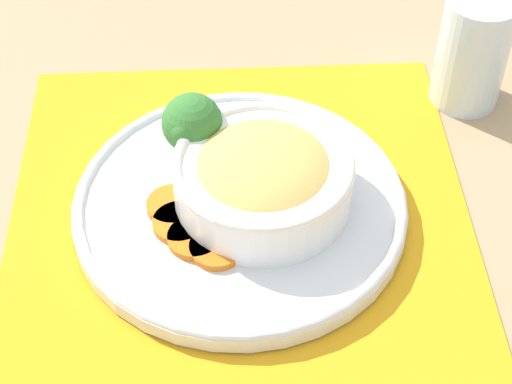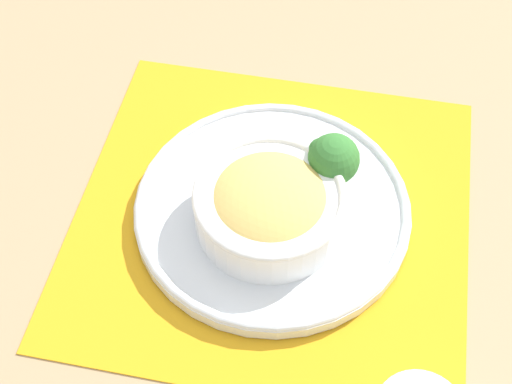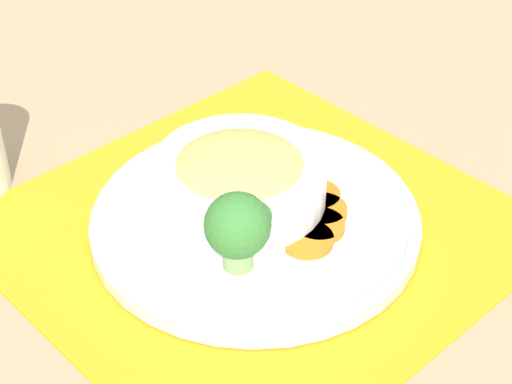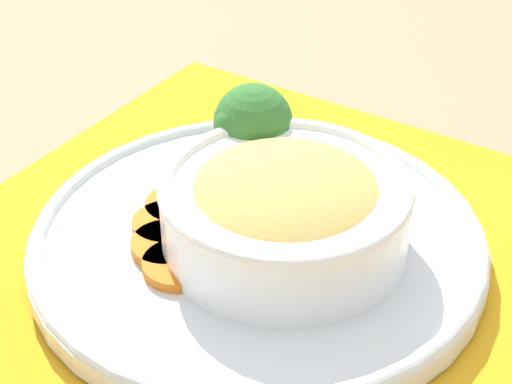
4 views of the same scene
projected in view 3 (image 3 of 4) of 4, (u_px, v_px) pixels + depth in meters
The scene contains 9 objects.
ground_plane at pixel (255, 230), 0.83m from camera, with size 4.00×4.00×0.00m, color tan.
placemat at pixel (255, 229), 0.83m from camera, with size 0.45×0.44×0.00m.
plate at pixel (255, 218), 0.82m from camera, with size 0.32×0.32×0.02m.
bowl at pixel (242, 177), 0.81m from camera, with size 0.17×0.17×0.06m.
broccoli_floret at pixel (238, 227), 0.73m from camera, with size 0.06×0.06×0.08m.
carrot_slice_near at pixel (307, 240), 0.78m from camera, with size 0.05×0.05×0.01m.
carrot_slice_middle at pixel (319, 226), 0.80m from camera, with size 0.05×0.05×0.01m.
carrot_slice_far at pixel (321, 211), 0.82m from camera, with size 0.05×0.05×0.01m.
carrot_slice_extra at pixel (315, 196), 0.83m from camera, with size 0.05×0.05×0.01m.
Camera 3 is at (0.44, 0.46, 0.53)m, focal length 60.00 mm.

